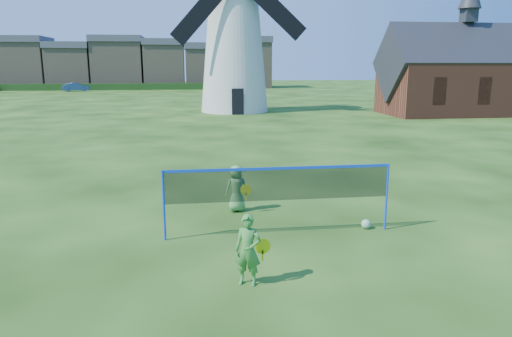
{
  "coord_description": "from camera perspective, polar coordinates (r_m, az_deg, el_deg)",
  "views": [
    {
      "loc": [
        -1.17,
        -9.51,
        3.71
      ],
      "look_at": [
        0.2,
        0.5,
        1.5
      ],
      "focal_mm": 33.12,
      "sensor_mm": 36.0,
      "label": 1
    }
  ],
  "objects": [
    {
      "name": "hedge",
      "position": [
        78.39,
        -23.51,
        9.01
      ],
      "size": [
        62.0,
        0.8,
        1.0
      ],
      "primitive_type": "cube",
      "color": "#193814",
      "rests_on": "ground"
    },
    {
      "name": "badminton_net",
      "position": [
        10.36,
        2.78,
        -2.03
      ],
      "size": [
        5.05,
        0.05,
        1.55
      ],
      "color": "blue",
      "rests_on": "ground"
    },
    {
      "name": "windmill",
      "position": [
        38.98,
        -2.67,
        15.3
      ],
      "size": [
        10.78,
        5.44,
        15.88
      ],
      "color": "silver",
      "rests_on": "ground"
    },
    {
      "name": "player_boy",
      "position": [
        12.19,
        -2.37,
        -2.43
      ],
      "size": [
        0.69,
        0.52,
        1.21
      ],
      "rotation": [
        0.0,
        0.0,
        3.39
      ],
      "color": "#5AA44F",
      "rests_on": "ground"
    },
    {
      "name": "play_ball",
      "position": [
        11.31,
        13.14,
        -6.55
      ],
      "size": [
        0.22,
        0.22,
        0.22
      ],
      "primitive_type": "sphere",
      "color": "green",
      "rests_on": "ground"
    },
    {
      "name": "car_right",
      "position": [
        74.34,
        -20.9,
        9.18
      ],
      "size": [
        3.93,
        1.84,
        1.24
      ],
      "primitive_type": "imported",
      "rotation": [
        0.0,
        0.0,
        1.71
      ],
      "color": "navy",
      "rests_on": "ground"
    },
    {
      "name": "ground",
      "position": [
        10.27,
        -0.74,
        -8.83
      ],
      "size": [
        220.0,
        220.0,
        0.0
      ],
      "primitive_type": "plane",
      "color": "black",
      "rests_on": "ground"
    },
    {
      "name": "player_girl",
      "position": [
        8.17,
        -0.96,
        -9.83
      ],
      "size": [
        0.69,
        0.45,
        1.26
      ],
      "rotation": [
        0.0,
        0.0,
        -0.38
      ],
      "color": "#3D8A37",
      "rests_on": "ground"
    },
    {
      "name": "chapel",
      "position": [
        39.92,
        23.74,
        10.18
      ],
      "size": [
        12.22,
        5.93,
        10.34
      ],
      "color": "brown",
      "rests_on": "ground"
    },
    {
      "name": "terraced_houses",
      "position": [
        83.59,
        -21.06,
        11.72
      ],
      "size": [
        64.39,
        8.4,
        8.32
      ],
      "color": "gray",
      "rests_on": "ground"
    }
  ]
}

